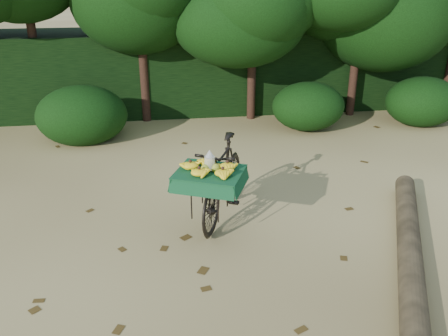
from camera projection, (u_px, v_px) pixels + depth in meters
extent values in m
plane|color=#D1BB6F|center=(293.00, 247.00, 5.78)|extent=(80.00, 80.00, 0.00)
imported|color=black|center=(223.00, 179.00, 6.31)|extent=(1.19, 1.86, 1.09)
cube|color=black|center=(210.00, 173.00, 5.64)|extent=(0.55, 0.59, 0.03)
cube|color=#134825|center=(209.00, 172.00, 5.64)|extent=(0.98, 0.91, 0.01)
ellipsoid|color=olive|center=(216.00, 168.00, 5.60)|extent=(0.10, 0.08, 0.11)
ellipsoid|color=olive|center=(208.00, 165.00, 5.67)|extent=(0.10, 0.08, 0.11)
ellipsoid|color=olive|center=(205.00, 169.00, 5.57)|extent=(0.10, 0.08, 0.11)
cylinder|color=#EAE5C6|center=(210.00, 163.00, 5.60)|extent=(0.13, 0.13, 0.16)
cylinder|color=brown|center=(409.00, 250.00, 5.48)|extent=(1.90, 3.52, 0.27)
cube|color=black|center=(222.00, 69.00, 11.14)|extent=(26.00, 1.80, 1.80)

